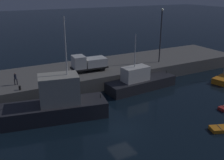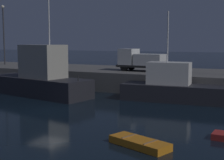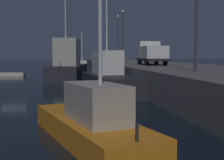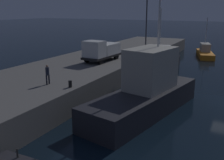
{
  "view_description": "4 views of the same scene",
  "coord_description": "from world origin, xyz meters",
  "px_view_note": "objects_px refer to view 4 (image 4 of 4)",
  "views": [
    {
      "loc": [
        -11.87,
        -20.16,
        14.11
      ],
      "look_at": [
        4.46,
        10.69,
        1.45
      ],
      "focal_mm": 41.01,
      "sensor_mm": 36.0,
      "label": 1
    },
    {
      "loc": [
        15.56,
        -20.47,
        5.39
      ],
      "look_at": [
        -0.44,
        12.62,
        1.13
      ],
      "focal_mm": 52.6,
      "sensor_mm": 36.0,
      "label": 2
    },
    {
      "loc": [
        35.3,
        4.18,
        3.3
      ],
      "look_at": [
        3.61,
        9.87,
        0.68
      ],
      "focal_mm": 52.25,
      "sensor_mm": 36.0,
      "label": 3
    },
    {
      "loc": [
        -24.53,
        -0.78,
        8.13
      ],
      "look_at": [
        -0.95,
        11.25,
        0.95
      ],
      "focal_mm": 42.45,
      "sensor_mm": 36.0,
      "label": 4
    }
  ],
  "objects_px": {
    "fishing_boat_blue": "(146,91)",
    "utility_truck": "(101,50)",
    "lamp_post_central": "(147,14)",
    "bollard_central": "(70,84)",
    "fishing_boat_white": "(205,52)",
    "fishing_boat_orange": "(160,64)",
    "dockworker": "(47,73)"
  },
  "relations": [
    {
      "from": "fishing_boat_white",
      "to": "fishing_boat_orange",
      "type": "xyz_separation_m",
      "value": [
        -15.39,
        3.31,
        0.41
      ]
    },
    {
      "from": "fishing_boat_blue",
      "to": "bollard_central",
      "type": "bearing_deg",
      "value": 117.92
    },
    {
      "from": "lamp_post_central",
      "to": "dockworker",
      "type": "relative_size",
      "value": 5.46
    },
    {
      "from": "fishing_boat_blue",
      "to": "lamp_post_central",
      "type": "height_order",
      "value": "fishing_boat_blue"
    },
    {
      "from": "lamp_post_central",
      "to": "bollard_central",
      "type": "relative_size",
      "value": 16.59
    },
    {
      "from": "fishing_boat_blue",
      "to": "lamp_post_central",
      "type": "xyz_separation_m",
      "value": [
        20.43,
        7.51,
        5.48
      ]
    },
    {
      "from": "fishing_boat_orange",
      "to": "utility_truck",
      "type": "xyz_separation_m",
      "value": [
        -5.75,
        5.48,
        2.2
      ]
    },
    {
      "from": "fishing_boat_white",
      "to": "lamp_post_central",
      "type": "bearing_deg",
      "value": 136.84
    },
    {
      "from": "dockworker",
      "to": "fishing_boat_white",
      "type": "bearing_deg",
      "value": -13.82
    },
    {
      "from": "utility_truck",
      "to": "fishing_boat_orange",
      "type": "bearing_deg",
      "value": -43.58
    },
    {
      "from": "fishing_boat_blue",
      "to": "fishing_boat_white",
      "type": "bearing_deg",
      "value": -0.78
    },
    {
      "from": "utility_truck",
      "to": "fishing_boat_blue",
      "type": "bearing_deg",
      "value": -132.58
    },
    {
      "from": "fishing_boat_orange",
      "to": "bollard_central",
      "type": "height_order",
      "value": "fishing_boat_orange"
    },
    {
      "from": "fishing_boat_white",
      "to": "fishing_boat_orange",
      "type": "height_order",
      "value": "fishing_boat_orange"
    },
    {
      "from": "lamp_post_central",
      "to": "bollard_central",
      "type": "bearing_deg",
      "value": -174.59
    },
    {
      "from": "fishing_boat_orange",
      "to": "dockworker",
      "type": "height_order",
      "value": "fishing_boat_orange"
    },
    {
      "from": "fishing_boat_white",
      "to": "fishing_boat_orange",
      "type": "distance_m",
      "value": 15.75
    },
    {
      "from": "dockworker",
      "to": "bollard_central",
      "type": "distance_m",
      "value": 2.22
    },
    {
      "from": "fishing_boat_blue",
      "to": "bollard_central",
      "type": "xyz_separation_m",
      "value": [
        -2.82,
        5.31,
        0.62
      ]
    },
    {
      "from": "fishing_boat_blue",
      "to": "utility_truck",
      "type": "bearing_deg",
      "value": 47.42
    },
    {
      "from": "fishing_boat_blue",
      "to": "fishing_boat_orange",
      "type": "bearing_deg",
      "value": 12.22
    },
    {
      "from": "fishing_boat_blue",
      "to": "fishing_boat_orange",
      "type": "xyz_separation_m",
      "value": [
        13.47,
        2.92,
        -0.58
      ]
    },
    {
      "from": "lamp_post_central",
      "to": "utility_truck",
      "type": "bearing_deg",
      "value": 176.04
    },
    {
      "from": "utility_truck",
      "to": "bollard_central",
      "type": "relative_size",
      "value": 10.41
    },
    {
      "from": "fishing_boat_orange",
      "to": "utility_truck",
      "type": "distance_m",
      "value": 8.24
    },
    {
      "from": "fishing_boat_blue",
      "to": "utility_truck",
      "type": "distance_m",
      "value": 11.52
    },
    {
      "from": "fishing_boat_white",
      "to": "bollard_central",
      "type": "bearing_deg",
      "value": 169.78
    },
    {
      "from": "lamp_post_central",
      "to": "dockworker",
      "type": "bearing_deg",
      "value": -179.8
    },
    {
      "from": "fishing_boat_blue",
      "to": "bollard_central",
      "type": "distance_m",
      "value": 6.05
    },
    {
      "from": "lamp_post_central",
      "to": "dockworker",
      "type": "xyz_separation_m",
      "value": [
        -23.38,
        -0.08,
        -4.2
      ]
    },
    {
      "from": "dockworker",
      "to": "lamp_post_central",
      "type": "bearing_deg",
      "value": 0.2
    },
    {
      "from": "fishing_boat_orange",
      "to": "fishing_boat_white",
      "type": "bearing_deg",
      "value": -12.14
    }
  ]
}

